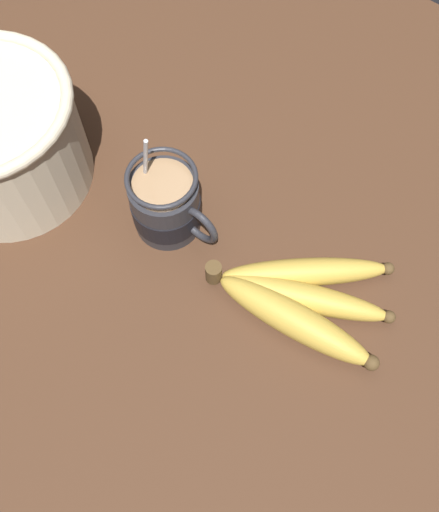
# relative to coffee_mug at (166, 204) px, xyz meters

# --- Properties ---
(table) EXTENTS (1.09, 1.09, 0.04)m
(table) POSITION_rel_coffee_mug_xyz_m (0.02, 0.03, -0.06)
(table) COLOR #422819
(table) RESTS_ON ground
(coffee_mug) EXTENTS (0.13, 0.09, 0.16)m
(coffee_mug) POSITION_rel_coffee_mug_xyz_m (0.00, 0.00, 0.00)
(coffee_mug) COLOR #28282D
(coffee_mug) RESTS_ON table
(banana_bunch) EXTENTS (0.23, 0.17, 0.04)m
(banana_bunch) POSITION_rel_coffee_mug_xyz_m (0.20, 0.01, -0.03)
(banana_bunch) COLOR #4C381E
(banana_bunch) RESTS_ON table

